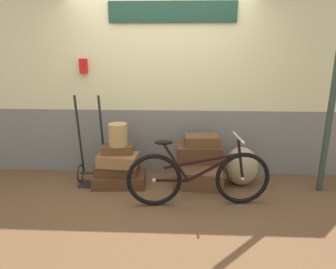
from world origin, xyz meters
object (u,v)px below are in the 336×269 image
suitcase_0 (120,179)px  luggage_trolley (92,162)px  burlap_sack (241,166)px  bicycle (198,178)px  suitcase_2 (118,160)px  suitcase_5 (202,165)px  suitcase_3 (117,149)px  wicker_basket (118,135)px  suitcase_1 (117,168)px  suitcase_6 (199,152)px  suitcase_7 (202,140)px  suitcase_4 (199,178)px

suitcase_0 → luggage_trolley: size_ratio=0.56×
burlap_sack → bicycle: (-0.62, -0.60, 0.08)m
bicycle → burlap_sack: bearing=44.0°
suitcase_0 → burlap_sack: size_ratio=1.30×
suitcase_2 → burlap_sack: 1.68m
suitcase_2 → luggage_trolley: 0.40m
burlap_sack → suitcase_5: bearing=-174.2°
suitcase_3 → wicker_basket: 0.21m
suitcase_3 → bicycle: bicycle is taller
suitcase_3 → suitcase_1: bearing=-173.6°
bicycle → suitcase_5: bearing=82.4°
wicker_basket → luggage_trolley: 0.56m
suitcase_5 → wicker_basket: wicker_basket is taller
suitcase_6 → suitcase_0: bearing=177.8°
suitcase_7 → burlap_sack: bearing=6.8°
suitcase_1 → suitcase_3: size_ratio=1.38×
suitcase_7 → wicker_basket: wicker_basket is taller
suitcase_3 → suitcase_6: size_ratio=0.72×
suitcase_3 → suitcase_0: bearing=-69.2°
suitcase_1 → wicker_basket: 0.49m
suitcase_0 → suitcase_5: 1.15m
suitcase_0 → suitcase_5: bearing=-1.6°
suitcase_7 → suitcase_5: bearing=70.8°
suitcase_4 → luggage_trolley: (-1.48, 0.02, 0.20)m
suitcase_1 → suitcase_7: (1.15, -0.05, 0.44)m
suitcase_4 → suitcase_6: bearing=-111.8°
suitcase_0 → bicycle: bicycle is taller
suitcase_1 → suitcase_5: suitcase_5 is taller
burlap_sack → bicycle: size_ratio=0.31×
suitcase_7 → suitcase_3: bearing=174.1°
suitcase_0 → wicker_basket: wicker_basket is taller
suitcase_3 → suitcase_2: bearing=-79.5°
suitcase_2 → suitcase_7: bearing=6.1°
suitcase_2 → suitcase_7: size_ratio=1.20×
suitcase_0 → suitcase_7: bearing=-3.9°
suitcase_1 → suitcase_4: bearing=-1.5°
suitcase_3 → burlap_sack: suitcase_3 is taller
wicker_basket → burlap_sack: size_ratio=0.56×
wicker_basket → suitcase_6: bearing=-0.7°
suitcase_0 → suitcase_1: bearing=128.2°
suitcase_5 → burlap_sack: burlap_sack is taller
suitcase_2 → bicycle: bicycle is taller
suitcase_7 → suitcase_6: bearing=160.1°
wicker_basket → burlap_sack: wicker_basket is taller
suitcase_3 → suitcase_4: bearing=-6.4°
suitcase_1 → suitcase_3: suitcase_3 is taller
suitcase_4 → suitcase_6: suitcase_6 is taller
suitcase_3 → suitcase_5: suitcase_3 is taller
wicker_basket → suitcase_2: bearing=-97.7°
suitcase_2 → bicycle: (1.06, -0.49, -0.02)m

